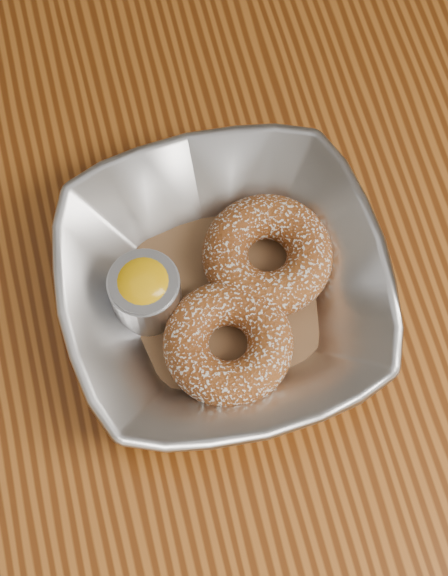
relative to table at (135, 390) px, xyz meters
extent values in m
plane|color=#565659|center=(0.00, 0.00, -0.65)|extent=(4.00, 4.00, 0.00)
cube|color=brown|center=(0.00, 0.00, 0.08)|extent=(1.20, 0.80, 0.04)
imported|color=#B2B5B9|center=(0.08, 0.02, 0.13)|extent=(0.22, 0.22, 0.05)
cube|color=brown|center=(0.08, 0.02, 0.11)|extent=(0.20, 0.20, 0.00)
torus|color=brown|center=(0.11, 0.04, 0.12)|extent=(0.11, 0.11, 0.03)
torus|color=brown|center=(0.07, -0.02, 0.12)|extent=(0.11, 0.11, 0.03)
cylinder|color=#B2B5B9|center=(0.03, 0.03, 0.13)|extent=(0.05, 0.05, 0.04)
cylinder|color=gray|center=(0.03, 0.03, 0.13)|extent=(0.05, 0.05, 0.04)
ellipsoid|color=#FFB807|center=(0.03, 0.03, 0.14)|extent=(0.04, 0.04, 0.03)
camera|label=1|loc=(0.03, -0.19, 0.69)|focal=55.00mm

